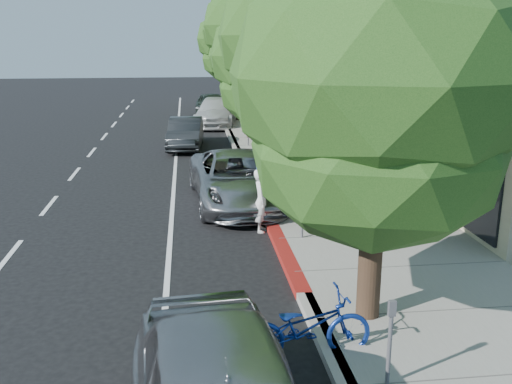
{
  "coord_description": "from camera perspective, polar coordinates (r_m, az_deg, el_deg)",
  "views": [
    {
      "loc": [
        -2.09,
        -10.65,
        4.81
      ],
      "look_at": [
        -0.57,
        1.87,
        1.35
      ],
      "focal_mm": 40.0,
      "sensor_mm": 36.0,
      "label": 1
    }
  ],
  "objects": [
    {
      "name": "silver_suv",
      "position": [
        16.71,
        -1.83,
        1.3
      ],
      "size": [
        2.85,
        5.6,
        1.52
      ],
      "primitive_type": "imported",
      "rotation": [
        0.0,
        0.0,
        0.06
      ],
      "color": "#9F9FA3",
      "rests_on": "ground"
    },
    {
      "name": "white_pickup",
      "position": [
        31.95,
        -4.07,
        7.99
      ],
      "size": [
        2.76,
        5.36,
        1.49
      ],
      "primitive_type": "imported",
      "rotation": [
        0.0,
        0.0,
        -0.13
      ],
      "color": "silver",
      "rests_on": "ground"
    },
    {
      "name": "curb",
      "position": [
        19.36,
        -0.5,
        1.18
      ],
      "size": [
        0.3,
        56.0,
        0.15
      ],
      "primitive_type": "cube",
      "color": "#9E998E",
      "rests_on": "ground"
    },
    {
      "name": "street_tree_1",
      "position": [
        14.95,
        4.79,
        14.9
      ],
      "size": [
        4.49,
        4.49,
        7.57
      ],
      "color": "black",
      "rests_on": "ground"
    },
    {
      "name": "street_tree_2",
      "position": [
        20.88,
        1.37,
        13.27
      ],
      "size": [
        4.4,
        4.4,
        6.68
      ],
      "color": "black",
      "rests_on": "ground"
    },
    {
      "name": "dark_suv_far",
      "position": [
        34.29,
        -4.34,
        8.55
      ],
      "size": [
        2.14,
        4.69,
        1.56
      ],
      "primitive_type": "imported",
      "rotation": [
        0.0,
        0.0,
        0.07
      ],
      "color": "black",
      "rests_on": "ground"
    },
    {
      "name": "cyclist",
      "position": [
        14.34,
        0.53,
        -0.85
      ],
      "size": [
        0.47,
        0.64,
        1.62
      ],
      "primitive_type": "imported",
      "rotation": [
        0.0,
        0.0,
        1.42
      ],
      "color": "white",
      "rests_on": "ground"
    },
    {
      "name": "ground",
      "position": [
        11.87,
        3.87,
        -8.6
      ],
      "size": [
        120.0,
        120.0,
        0.0
      ],
      "primitive_type": "plane",
      "color": "black",
      "rests_on": "ground"
    },
    {
      "name": "pedestrian",
      "position": [
        18.82,
        11.12,
        3.19
      ],
      "size": [
        0.89,
        0.77,
        1.58
      ],
      "primitive_type": "imported",
      "rotation": [
        0.0,
        0.0,
        3.39
      ],
      "color": "black",
      "rests_on": "sidewalk"
    },
    {
      "name": "street_tree_0",
      "position": [
        9.18,
        12.34,
        10.82
      ],
      "size": [
        4.81,
        4.81,
        6.92
      ],
      "color": "black",
      "rests_on": "ground"
    },
    {
      "name": "sidewalk",
      "position": [
        19.74,
        6.16,
        1.37
      ],
      "size": [
        4.6,
        56.0,
        0.15
      ],
      "primitive_type": "cube",
      "color": "gray",
      "rests_on": "ground"
    },
    {
      "name": "street_tree_5",
      "position": [
        38.77,
        -2.56,
        14.91
      ],
      "size": [
        4.6,
        4.6,
        7.37
      ],
      "color": "black",
      "rests_on": "ground"
    },
    {
      "name": "street_tree_3",
      "position": [
        26.82,
        -0.52,
        16.03
      ],
      "size": [
        4.46,
        4.46,
        8.13
      ],
      "color": "black",
      "rests_on": "ground"
    },
    {
      "name": "bicycle",
      "position": [
        8.92,
        4.99,
        -13.28
      ],
      "size": [
        2.13,
        0.9,
        1.09
      ],
      "primitive_type": "imported",
      "rotation": [
        0.0,
        0.0,
        1.66
      ],
      "color": "navy",
      "rests_on": "ground"
    },
    {
      "name": "curb_red_segment",
      "position": [
        12.75,
        3.04,
        -6.48
      ],
      "size": [
        0.32,
        4.0,
        0.15
      ],
      "primitive_type": "cube",
      "color": "maroon",
      "rests_on": "ground"
    },
    {
      "name": "dark_sedan",
      "position": [
        25.47,
        -7.07,
        5.86
      ],
      "size": [
        1.7,
        4.13,
        1.33
      ],
      "primitive_type": "imported",
      "rotation": [
        0.0,
        0.0,
        -0.07
      ],
      "color": "#222528",
      "rests_on": "ground"
    },
    {
      "name": "street_tree_4",
      "position": [
        32.79,
        -1.73,
        15.67
      ],
      "size": [
        4.2,
        4.2,
        7.88
      ],
      "color": "black",
      "rests_on": "ground"
    },
    {
      "name": "storefront_building",
      "position": [
        30.97,
        15.65,
        12.36
      ],
      "size": [
        10.0,
        36.0,
        7.0
      ],
      "primitive_type": "cube",
      "color": "#C2B895",
      "rests_on": "ground"
    }
  ]
}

